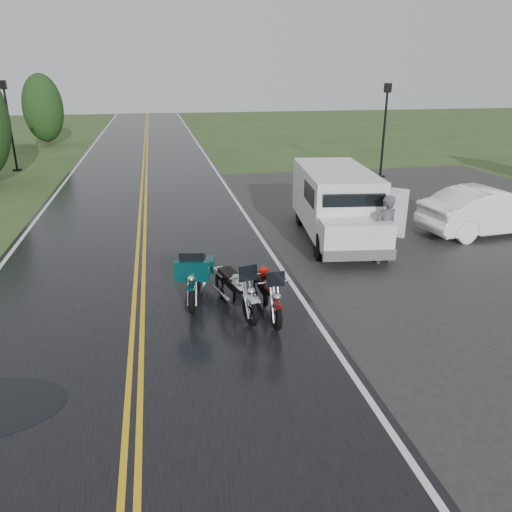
{
  "coord_description": "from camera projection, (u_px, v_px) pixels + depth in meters",
  "views": [
    {
      "loc": [
        0.62,
        -8.86,
        5.1
      ],
      "look_at": [
        2.8,
        2.0,
        1.0
      ],
      "focal_mm": 35.0,
      "sensor_mm": 36.0,
      "label": 1
    }
  ],
  "objects": [
    {
      "name": "person_at_van",
      "position": [
        385.0,
        231.0,
        13.78
      ],
      "size": [
        0.81,
        0.63,
        1.95
      ],
      "primitive_type": "imported",
      "rotation": [
        0.0,
        0.0,
        3.4
      ],
      "color": "#47484C",
      "rests_on": "ground"
    },
    {
      "name": "motorcycle_red",
      "position": [
        277.0,
        305.0,
        10.18
      ],
      "size": [
        0.84,
        2.13,
        1.24
      ],
      "primitive_type": null,
      "rotation": [
        0.0,
        0.0,
        0.04
      ],
      "color": "#53090B",
      "rests_on": "ground"
    },
    {
      "name": "sedan_white",
      "position": [
        490.0,
        212.0,
        16.42
      ],
      "size": [
        4.83,
        2.1,
        1.55
      ],
      "primitive_type": "imported",
      "rotation": [
        0.0,
        0.0,
        1.67
      ],
      "color": "white",
      "rests_on": "ground"
    },
    {
      "name": "road",
      "position": [
        143.0,
        214.0,
        18.99
      ],
      "size": [
        8.0,
        100.0,
        0.04
      ],
      "primitive_type": "cube",
      "color": "black",
      "rests_on": "ground"
    },
    {
      "name": "lamp_post_far_left",
      "position": [
        10.0,
        126.0,
        26.55
      ],
      "size": [
        0.41,
        0.41,
        4.75
      ],
      "primitive_type": null,
      "color": "black",
      "rests_on": "ground"
    },
    {
      "name": "tree_left_far",
      "position": [
        44.0,
        115.0,
        35.76
      ],
      "size": [
        2.8,
        2.8,
        4.3
      ],
      "primitive_type": null,
      "color": "#1E3D19",
      "rests_on": "ground"
    },
    {
      "name": "ground",
      "position": [
        137.0,
        348.0,
        9.8
      ],
      "size": [
        120.0,
        120.0,
        0.0
      ],
      "primitive_type": "plane",
      "color": "#2D471E",
      "rests_on": "ground"
    },
    {
      "name": "motorcycle_teal",
      "position": [
        192.0,
        287.0,
        10.86
      ],
      "size": [
        1.28,
        2.46,
        1.39
      ],
      "primitive_type": null,
      "rotation": [
        0.0,
        0.0,
        -0.19
      ],
      "color": "#043336",
      "rests_on": "ground"
    },
    {
      "name": "motorcycle_silver",
      "position": [
        250.0,
        300.0,
        10.35
      ],
      "size": [
        1.3,
        2.33,
        1.3
      ],
      "primitive_type": null,
      "rotation": [
        0.0,
        0.0,
        0.24
      ],
      "color": "#ACAFB4",
      "rests_on": "ground"
    },
    {
      "name": "lamp_post_far_right",
      "position": [
        384.0,
        131.0,
        24.87
      ],
      "size": [
        0.4,
        0.4,
        4.64
      ],
      "primitive_type": null,
      "color": "black",
      "rests_on": "ground"
    },
    {
      "name": "van_white",
      "position": [
        322.0,
        222.0,
        13.99
      ],
      "size": [
        2.84,
        5.96,
        2.26
      ],
      "primitive_type": null,
      "rotation": [
        0.0,
        0.0,
        -0.12
      ],
      "color": "white",
      "rests_on": "ground"
    },
    {
      "name": "parking_pad",
      "position": [
        482.0,
        236.0,
        16.42
      ],
      "size": [
        14.0,
        24.0,
        0.03
      ],
      "primitive_type": "cube",
      "color": "black",
      "rests_on": "ground"
    }
  ]
}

